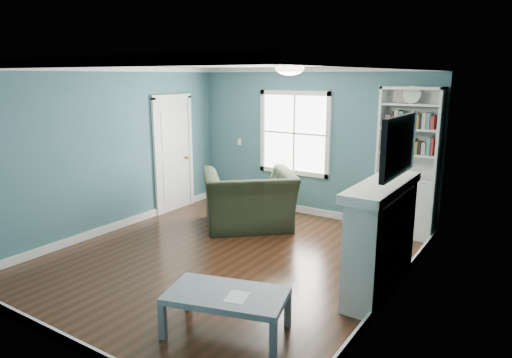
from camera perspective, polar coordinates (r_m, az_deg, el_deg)
The scene contains 13 objects.
floor at distance 6.39m, azimuth -3.78°, elevation -9.87°, with size 5.00×5.00×0.00m, color black.
room_walls at distance 5.96m, azimuth -4.00°, elevation 4.31°, with size 5.00×5.00×5.00m.
trim at distance 6.02m, azimuth -3.95°, elevation 1.06°, with size 4.50×5.00×2.60m.
window at distance 8.22m, azimuth 4.82°, elevation 5.72°, with size 1.40×0.06×1.50m.
bookshelf at distance 7.39m, azimuth 18.32°, elevation 0.16°, with size 0.90×0.35×2.31m.
fireplace at distance 5.44m, azimuth 15.47°, elevation -7.28°, with size 0.44×1.58×1.30m.
tv at distance 5.14m, azimuth 17.47°, elevation 4.00°, with size 0.06×1.10×0.65m, color black.
door at distance 8.52m, azimuth -10.27°, elevation 3.25°, with size 0.12×0.98×2.17m.
ceiling_fixture at distance 5.49m, azimuth 4.24°, elevation 13.71°, with size 0.38×0.38×0.15m.
light_switch at distance 8.87m, azimuth -2.07°, elevation 4.66°, with size 0.08×0.01×0.12m, color white.
recliner at distance 7.46m, azimuth -0.89°, elevation -1.40°, with size 1.44×0.94×1.26m, color black.
coffee_table at distance 4.55m, azimuth -3.72°, elevation -14.61°, with size 1.28×0.92×0.42m.
paper_sheet at distance 4.44m, azimuth -2.38°, elevation -14.51°, with size 0.20×0.25×0.00m, color white.
Camera 1 is at (3.55, -4.70, 2.46)m, focal length 32.00 mm.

